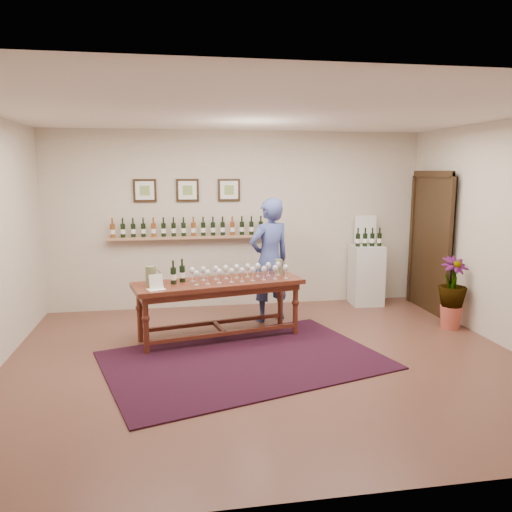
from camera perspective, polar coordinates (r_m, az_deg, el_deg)
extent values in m
plane|color=brown|center=(5.92, 1.31, -11.86)|extent=(6.00, 6.00, 0.00)
plane|color=beige|center=(8.02, -2.03, 4.14)|extent=(6.00, 0.00, 6.00)
plane|color=beige|center=(3.19, 9.94, -4.54)|extent=(6.00, 0.00, 6.00)
plane|color=beige|center=(6.80, 27.06, 2.08)|extent=(0.00, 5.00, 5.00)
plane|color=white|center=(5.54, 1.43, 16.16)|extent=(6.00, 6.00, 0.00)
cube|color=tan|center=(7.89, -7.70, 2.14)|extent=(2.50, 0.16, 0.04)
cube|color=black|center=(8.23, 19.53, 1.27)|extent=(0.10, 1.00, 2.10)
cube|color=black|center=(8.20, 19.22, 1.26)|extent=(0.04, 1.12, 2.22)
cube|color=black|center=(7.90, -12.59, 7.32)|extent=(0.35, 0.03, 0.35)
cube|color=white|center=(7.88, -12.60, 7.31)|extent=(0.28, 0.01, 0.28)
cube|color=#7DA452|center=(7.88, -12.60, 7.31)|extent=(0.15, 0.00, 0.15)
cube|color=black|center=(7.89, -7.84, 7.46)|extent=(0.35, 0.03, 0.35)
cube|color=white|center=(7.87, -7.83, 7.45)|extent=(0.28, 0.01, 0.28)
cube|color=#7DA452|center=(7.87, -7.83, 7.45)|extent=(0.15, 0.00, 0.15)
cube|color=black|center=(7.94, -3.11, 7.55)|extent=(0.35, 0.03, 0.35)
cube|color=white|center=(7.92, -3.09, 7.54)|extent=(0.28, 0.01, 0.28)
cube|color=#7DA452|center=(7.92, -3.09, 7.54)|extent=(0.15, 0.00, 0.15)
cube|color=#3F0B10|center=(5.91, -1.33, -11.80)|extent=(3.55, 2.85, 0.02)
cube|color=#421510|center=(6.49, -4.28, -3.11)|extent=(2.27, 1.13, 0.06)
cube|color=#421510|center=(6.50, -4.28, -3.70)|extent=(2.13, 0.99, 0.10)
cylinder|color=#421510|center=(6.14, -12.46, -7.79)|extent=(0.08, 0.08, 0.71)
cylinder|color=#421510|center=(6.71, 4.52, -6.07)|extent=(0.08, 0.08, 0.71)
cylinder|color=#421510|center=(6.61, -13.16, -6.56)|extent=(0.08, 0.08, 0.71)
cylinder|color=#421510|center=(7.14, 2.78, -5.07)|extent=(0.08, 0.08, 0.71)
cube|color=#421510|center=(6.42, -3.55, -8.82)|extent=(1.94, 0.46, 0.05)
cube|color=#421510|center=(6.87, -4.84, -7.59)|extent=(1.94, 0.46, 0.05)
cube|color=#421510|center=(6.64, -4.22, -8.19)|extent=(0.15, 0.49, 0.05)
cube|color=white|center=(6.11, -11.36, -2.90)|extent=(0.24, 0.21, 0.18)
cube|color=silver|center=(8.40, 12.47, -2.12)|extent=(0.52, 0.52, 0.98)
cube|color=white|center=(8.46, 12.39, 3.02)|extent=(0.36, 0.04, 0.50)
cone|color=#B14B3B|center=(7.52, 21.35, -6.54)|extent=(0.30, 0.30, 0.32)
imported|color=black|center=(7.41, 21.55, -3.29)|extent=(0.52, 0.52, 0.55)
imported|color=#3B4A8B|center=(7.25, 1.57, -0.46)|extent=(0.77, 0.64, 1.80)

